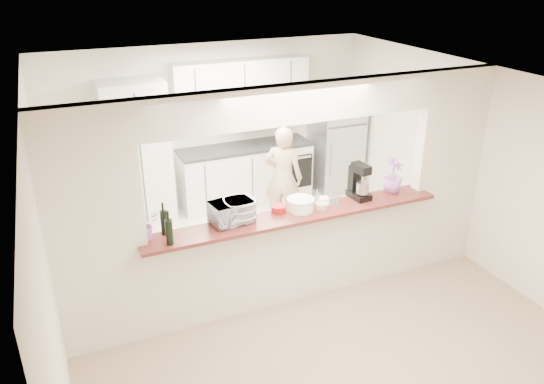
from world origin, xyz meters
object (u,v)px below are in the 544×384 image
refrigerator (336,140)px  stand_mixer (359,182)px  person (283,178)px  toaster_oven (231,212)px

refrigerator → stand_mixer: (-1.20, -2.59, 0.43)m
stand_mixer → person: 1.71m
toaster_oven → stand_mixer: size_ratio=1.03×
person → stand_mixer: bearing=134.9°
toaster_oven → person: bearing=41.0°
stand_mixer → person: same height
stand_mixer → person: size_ratio=0.28×
toaster_oven → refrigerator: bearing=33.9°
stand_mixer → person: bearing=97.4°
refrigerator → person: 1.72m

